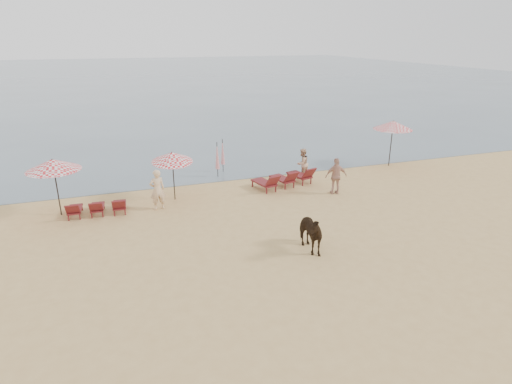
{
  "coord_description": "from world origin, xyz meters",
  "views": [
    {
      "loc": [
        -5.71,
        -11.65,
        7.58
      ],
      "look_at": [
        0.0,
        5.0,
        1.1
      ],
      "focal_mm": 30.0,
      "sensor_mm": 36.0,
      "label": 1
    }
  ],
  "objects_px": {
    "umbrella_open_left_b": "(172,157)",
    "cow": "(308,232)",
    "beachgoer_left": "(157,190)",
    "beachgoer_right_b": "(336,176)",
    "umbrella_closed_left": "(223,152)",
    "umbrella_closed_right": "(217,156)",
    "umbrella_open_right": "(393,125)",
    "lounger_cluster_right": "(285,178)",
    "beachgoer_right_a": "(302,163)",
    "lounger_cluster_left": "(97,207)",
    "umbrella_open_left_a": "(53,165)"
  },
  "relations": [
    {
      "from": "beachgoer_left",
      "to": "umbrella_open_left_b",
      "type": "bearing_deg",
      "value": -140.19
    },
    {
      "from": "cow",
      "to": "beachgoer_left",
      "type": "xyz_separation_m",
      "value": [
        -4.75,
        5.9,
        0.2
      ]
    },
    {
      "from": "umbrella_open_left_b",
      "to": "umbrella_open_right",
      "type": "height_order",
      "value": "umbrella_open_right"
    },
    {
      "from": "umbrella_open_right",
      "to": "umbrella_closed_left",
      "type": "relative_size",
      "value": 1.4
    },
    {
      "from": "umbrella_closed_left",
      "to": "umbrella_open_right",
      "type": "bearing_deg",
      "value": -11.45
    },
    {
      "from": "beachgoer_left",
      "to": "beachgoer_right_a",
      "type": "height_order",
      "value": "beachgoer_left"
    },
    {
      "from": "cow",
      "to": "lounger_cluster_left",
      "type": "bearing_deg",
      "value": 137.59
    },
    {
      "from": "umbrella_open_left_b",
      "to": "beachgoer_right_b",
      "type": "height_order",
      "value": "umbrella_open_left_b"
    },
    {
      "from": "beachgoer_right_b",
      "to": "umbrella_open_right",
      "type": "bearing_deg",
      "value": -138.16
    },
    {
      "from": "beachgoer_right_a",
      "to": "beachgoer_right_b",
      "type": "distance_m",
      "value": 2.91
    },
    {
      "from": "umbrella_open_left_b",
      "to": "umbrella_open_left_a",
      "type": "bearing_deg",
      "value": -175.03
    },
    {
      "from": "umbrella_closed_left",
      "to": "umbrella_closed_right",
      "type": "relative_size",
      "value": 0.98
    },
    {
      "from": "cow",
      "to": "beachgoer_right_b",
      "type": "bearing_deg",
      "value": 48.97
    },
    {
      "from": "cow",
      "to": "beachgoer_right_b",
      "type": "distance_m",
      "value": 6.45
    },
    {
      "from": "cow",
      "to": "beachgoer_left",
      "type": "bearing_deg",
      "value": 125.8
    },
    {
      "from": "lounger_cluster_right",
      "to": "cow",
      "type": "distance_m",
      "value": 7.19
    },
    {
      "from": "lounger_cluster_left",
      "to": "cow",
      "type": "relative_size",
      "value": 1.41
    },
    {
      "from": "umbrella_open_left_a",
      "to": "lounger_cluster_left",
      "type": "bearing_deg",
      "value": -26.63
    },
    {
      "from": "beachgoer_left",
      "to": "umbrella_closed_right",
      "type": "bearing_deg",
      "value": -143.81
    },
    {
      "from": "lounger_cluster_right",
      "to": "umbrella_open_left_a",
      "type": "xyz_separation_m",
      "value": [
        -10.93,
        -0.27,
        1.88
      ]
    },
    {
      "from": "beachgoer_right_b",
      "to": "umbrella_closed_right",
      "type": "bearing_deg",
      "value": -31.57
    },
    {
      "from": "cow",
      "to": "beachgoer_left",
      "type": "distance_m",
      "value": 7.58
    },
    {
      "from": "umbrella_open_right",
      "to": "umbrella_closed_right",
      "type": "distance_m",
      "value": 10.68
    },
    {
      "from": "lounger_cluster_left",
      "to": "umbrella_closed_left",
      "type": "height_order",
      "value": "umbrella_closed_left"
    },
    {
      "from": "lounger_cluster_right",
      "to": "beachgoer_left",
      "type": "relative_size",
      "value": 1.77
    },
    {
      "from": "umbrella_open_left_a",
      "to": "umbrella_closed_left",
      "type": "distance_m",
      "value": 9.38
    },
    {
      "from": "umbrella_open_right",
      "to": "umbrella_closed_right",
      "type": "height_order",
      "value": "umbrella_open_right"
    },
    {
      "from": "umbrella_closed_left",
      "to": "beachgoer_left",
      "type": "distance_m",
      "value": 6.25
    },
    {
      "from": "beachgoer_right_a",
      "to": "beachgoer_left",
      "type": "bearing_deg",
      "value": -12.39
    },
    {
      "from": "lounger_cluster_left",
      "to": "cow",
      "type": "distance_m",
      "value": 9.61
    },
    {
      "from": "umbrella_open_right",
      "to": "umbrella_closed_left",
      "type": "height_order",
      "value": "umbrella_open_right"
    },
    {
      "from": "beachgoer_right_a",
      "to": "beachgoer_right_b",
      "type": "xyz_separation_m",
      "value": [
        0.54,
        -2.86,
        0.08
      ]
    },
    {
      "from": "lounger_cluster_left",
      "to": "cow",
      "type": "xyz_separation_m",
      "value": [
        7.42,
        -6.09,
        0.38
      ]
    },
    {
      "from": "umbrella_open_left_b",
      "to": "cow",
      "type": "xyz_separation_m",
      "value": [
        3.85,
        -6.92,
        -1.39
      ]
    },
    {
      "from": "lounger_cluster_right",
      "to": "cow",
      "type": "bearing_deg",
      "value": -120.03
    },
    {
      "from": "umbrella_open_left_a",
      "to": "umbrella_open_right",
      "type": "relative_size",
      "value": 0.93
    },
    {
      "from": "beachgoer_right_b",
      "to": "lounger_cluster_left",
      "type": "bearing_deg",
      "value": 5.76
    },
    {
      "from": "lounger_cluster_right",
      "to": "umbrella_closed_left",
      "type": "xyz_separation_m",
      "value": [
        -2.44,
        3.55,
        0.76
      ]
    },
    {
      "from": "umbrella_open_right",
      "to": "umbrella_closed_left",
      "type": "distance_m",
      "value": 10.3
    },
    {
      "from": "beachgoer_left",
      "to": "beachgoer_right_a",
      "type": "xyz_separation_m",
      "value": [
        8.18,
        2.04,
        -0.1
      ]
    },
    {
      "from": "lounger_cluster_left",
      "to": "umbrella_open_left_b",
      "type": "height_order",
      "value": "umbrella_open_left_b"
    },
    {
      "from": "umbrella_open_left_b",
      "to": "beachgoer_right_a",
      "type": "relative_size",
      "value": 1.46
    },
    {
      "from": "beachgoer_left",
      "to": "beachgoer_right_b",
      "type": "height_order",
      "value": "beachgoer_left"
    },
    {
      "from": "umbrella_open_left_a",
      "to": "umbrella_closed_right",
      "type": "relative_size",
      "value": 1.28
    },
    {
      "from": "umbrella_open_left_a",
      "to": "umbrella_closed_right",
      "type": "distance_m",
      "value": 8.58
    },
    {
      "from": "lounger_cluster_right",
      "to": "umbrella_open_left_b",
      "type": "height_order",
      "value": "umbrella_open_left_b"
    },
    {
      "from": "lounger_cluster_left",
      "to": "umbrella_closed_right",
      "type": "distance_m",
      "value": 7.38
    },
    {
      "from": "umbrella_open_left_b",
      "to": "lounger_cluster_left",
      "type": "bearing_deg",
      "value": -165.13
    },
    {
      "from": "lounger_cluster_right",
      "to": "cow",
      "type": "xyz_separation_m",
      "value": [
        -1.96,
        -6.91,
        0.3
      ]
    },
    {
      "from": "lounger_cluster_right",
      "to": "umbrella_open_left_b",
      "type": "relative_size",
      "value": 1.36
    }
  ]
}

